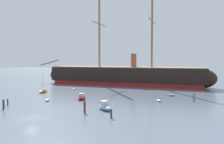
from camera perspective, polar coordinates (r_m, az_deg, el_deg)
name	(u,v)px	position (r m, az deg, el deg)	size (l,w,h in m)	color
ground_plane	(31,117)	(44.72, -19.32, -10.56)	(400.00, 400.00, 0.00)	slate
tall_ship	(124,76)	(92.80, 3.11, -0.92)	(74.95, 16.45, 36.03)	maroon
dinghy_foreground_left	(47,100)	(60.40, -15.71, -6.68)	(2.02, 2.36, 0.52)	gold
motorboat_foreground_right	(105,107)	(48.25, -1.79, -8.59)	(4.58, 4.16, 1.84)	#7FB2D6
motorboat_near_centre	(82,97)	(60.77, -7.51, -6.23)	(2.47, 4.22, 1.66)	#B22D28
sailboat_mid_left	(43,91)	(75.77, -16.65, -4.54)	(1.91, 4.55, 5.74)	orange
dinghy_mid_right	(159,101)	(58.58, 11.46, -6.94)	(2.01, 2.29, 0.51)	#7FB2D6
dinghy_alongside_bow	(74,89)	(80.24, -9.39, -4.20)	(1.80, 2.18, 0.48)	gray
dinghy_alongside_stern	(171,95)	(68.03, 14.50, -5.59)	(2.13, 1.81, 0.47)	gray
dinghy_far_left	(71,83)	(102.00, -9.99, -2.61)	(1.18, 2.46, 0.57)	silver
dinghy_far_right	(208,89)	(85.57, 22.56, -3.90)	(1.44, 2.64, 0.59)	gray
motorboat_distant_centre	(139,82)	(100.62, 6.72, -2.50)	(2.85, 4.10, 1.59)	silver
mooring_piling_nearest	(111,114)	(41.62, -0.19, -10.27)	(0.34, 0.34, 1.62)	#423323
mooring_piling_left_pair	(8,102)	(58.14, -24.39, -6.76)	(0.28, 0.28, 1.47)	#382B1E
mooring_piling_right_pair	(3,104)	(54.11, -25.26, -7.24)	(0.38, 0.38, 1.96)	#382B1E
mooring_piling_midwater	(85,107)	(45.75, -6.79, -8.57)	(0.41, 0.41, 2.38)	#423323
seagull_in_flight	(93,50)	(66.42, -4.78, 5.53)	(0.95, 0.59, 0.13)	silver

